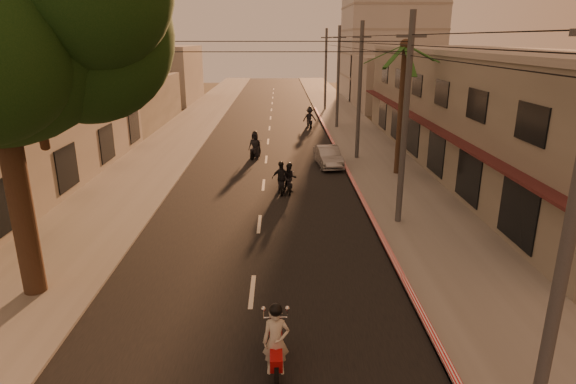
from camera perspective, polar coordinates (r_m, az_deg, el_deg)
name	(u,v)px	position (r m, az deg, el deg)	size (l,w,h in m)	color
ground	(248,327)	(14.41, -4.71, -15.61)	(160.00, 160.00, 0.00)	#383023
road	(266,160)	(32.98, -2.60, 3.87)	(10.00, 140.00, 0.02)	black
sidewalk_right	(375,158)	(33.61, 10.32, 3.95)	(5.00, 140.00, 0.12)	slate
sidewalk_left	(156,159)	(34.02, -15.36, 3.76)	(5.00, 140.00, 0.12)	slate
curb_stripe	(351,178)	(28.43, 7.47, 1.64)	(0.20, 60.00, 0.20)	red
shophouse_row	(487,110)	(32.99, 22.54, 8.99)	(8.80, 34.20, 7.30)	gray
left_building	(6,141)	(30.45, -30.45, 5.25)	(8.20, 24.20, 5.20)	#9F988F
broadleaf_tree	(4,17)	(16.05, -30.58, 17.45)	(9.60, 8.70, 12.10)	black
palm_tree	(405,53)	(28.90, 13.68, 15.76)	(5.00, 5.00, 8.20)	black
utility_poles	(361,61)	(32.47, 8.63, 15.13)	(1.20, 48.26, 9.00)	#38383A
filler_right	(391,83)	(58.70, 12.15, 12.56)	(8.00, 14.00, 6.00)	#9F988F
filler_left_near	(121,102)	(48.71, -19.16, 10.05)	(8.00, 14.00, 4.40)	#9F988F
filler_left_far	(164,74)	(65.88, -14.51, 13.36)	(8.00, 14.00, 7.00)	#9F988F
scooter_red	(276,343)	(12.28, -1.43, -17.42)	(0.74, 1.96, 1.93)	black
scooter_mid_a	(290,179)	(25.72, 0.19, 1.56)	(0.77, 1.68, 1.64)	black
scooter_mid_b	(281,179)	(25.59, -0.83, 1.56)	(1.00, 1.78, 1.75)	black
scooter_far_a	(255,146)	(33.31, -3.93, 5.48)	(1.19, 1.87, 1.90)	black
scooter_far_b	(310,118)	(44.86, 2.57, 8.74)	(1.37, 2.02, 1.99)	black
parked_car	(328,156)	(31.23, 4.79, 4.22)	(1.74, 3.99, 1.28)	gray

